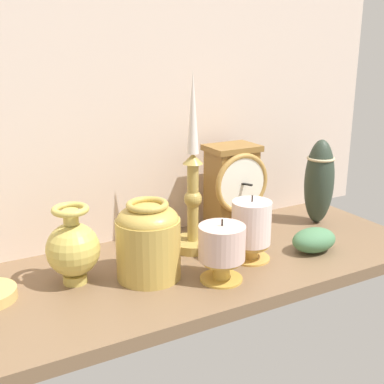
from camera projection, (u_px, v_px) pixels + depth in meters
The scene contains 10 objects.
ground_plane at pixel (181, 271), 94.26cm from camera, with size 100.00×36.00×2.40cm, color brown.
back_wall at pixel (136, 82), 100.00cm from camera, with size 120.00×2.00×65.00cm, color beige.
mantel_clock at pixel (233, 188), 106.86cm from camera, with size 12.77×10.37×19.41cm.
candlestick_tall_center at pixel (193, 195), 98.43cm from camera, with size 8.84×8.84×35.40cm.
brass_vase_bulbous at pixel (73, 248), 85.40cm from camera, with size 9.24×9.24×13.95cm.
brass_vase_jar at pixel (148, 239), 87.32cm from camera, with size 11.35×11.35×14.04cm.
pillar_candle_front at pixel (222, 248), 86.55cm from camera, with size 8.16×8.16×11.30cm.
pillar_candle_near_clock at pixel (251, 228), 94.87cm from camera, with size 7.60×7.60×12.81cm.
tall_ceramic_vase at pixel (319, 181), 113.42cm from camera, with size 6.65×6.65×19.42cm.
ivy_sprig at pixel (314, 240), 99.57cm from camera, with size 9.58×6.70×4.76cm.
Camera 1 is at (-39.87, -76.15, 40.31)cm, focal length 46.93 mm.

